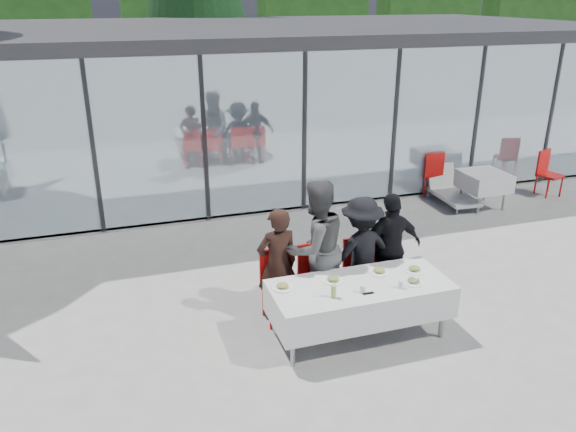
# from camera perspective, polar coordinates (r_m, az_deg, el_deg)

# --- Properties ---
(ground) EXTENTS (90.00, 90.00, 0.00)m
(ground) POSITION_cam_1_polar(r_m,az_deg,el_deg) (7.74, 4.26, -10.48)
(ground) COLOR gray
(ground) RESTS_ON ground
(pavilion) EXTENTS (14.80, 8.80, 3.44)m
(pavilion) POSITION_cam_1_polar(r_m,az_deg,el_deg) (15.05, -0.12, 14.17)
(pavilion) COLOR gray
(pavilion) RESTS_ON ground
(treeline) EXTENTS (62.50, 2.00, 4.40)m
(treeline) POSITION_cam_1_polar(r_m,az_deg,el_deg) (34.10, -17.76, 17.49)
(treeline) COLOR black
(treeline) RESTS_ON ground
(dining_table) EXTENTS (2.26, 0.96, 0.75)m
(dining_table) POSITION_cam_1_polar(r_m,az_deg,el_deg) (7.18, 7.28, -8.35)
(dining_table) COLOR silver
(dining_table) RESTS_ON ground
(diner_a) EXTENTS (0.62, 0.62, 1.58)m
(diner_a) POSITION_cam_1_polar(r_m,az_deg,el_deg) (7.42, -1.07, -4.94)
(diner_a) COLOR black
(diner_a) RESTS_ON ground
(diner_chair_a) EXTENTS (0.44, 0.44, 0.97)m
(diner_chair_a) POSITION_cam_1_polar(r_m,az_deg,el_deg) (7.52, -1.03, -6.68)
(diner_chair_a) COLOR red
(diner_chair_a) RESTS_ON ground
(diner_b) EXTENTS (1.13, 1.13, 1.90)m
(diner_b) POSITION_cam_1_polar(r_m,az_deg,el_deg) (7.50, 2.82, -3.27)
(diner_b) COLOR #4D4D4D
(diner_b) RESTS_ON ground
(diner_chair_b) EXTENTS (0.44, 0.44, 0.97)m
(diner_chair_b) POSITION_cam_1_polar(r_m,az_deg,el_deg) (7.68, 2.80, -6.09)
(diner_chair_b) COLOR red
(diner_chair_b) RESTS_ON ground
(diner_c) EXTENTS (1.14, 1.14, 1.59)m
(diner_c) POSITION_cam_1_polar(r_m,az_deg,el_deg) (7.81, 7.39, -3.64)
(diner_c) COLOR black
(diner_c) RESTS_ON ground
(diner_chair_c) EXTENTS (0.44, 0.44, 0.97)m
(diner_chair_c) POSITION_cam_1_polar(r_m,az_deg,el_deg) (7.91, 7.33, -5.36)
(diner_chair_c) COLOR red
(diner_chair_c) RESTS_ON ground
(diner_d) EXTENTS (0.96, 0.96, 1.60)m
(diner_d) POSITION_cam_1_polar(r_m,az_deg,el_deg) (8.00, 10.36, -3.17)
(diner_d) COLOR black
(diner_d) RESTS_ON ground
(diner_chair_d) EXTENTS (0.44, 0.44, 0.97)m
(diner_chair_d) POSITION_cam_1_polar(r_m,az_deg,el_deg) (8.10, 10.28, -4.87)
(diner_chair_d) COLOR red
(diner_chair_d) RESTS_ON ground
(plate_a) EXTENTS (0.27, 0.27, 0.07)m
(plate_a) POSITION_cam_1_polar(r_m,az_deg,el_deg) (6.91, -0.56, -7.17)
(plate_a) COLOR white
(plate_a) RESTS_ON dining_table
(plate_b) EXTENTS (0.27, 0.27, 0.07)m
(plate_b) POSITION_cam_1_polar(r_m,az_deg,el_deg) (7.09, 4.60, -6.45)
(plate_b) COLOR white
(plate_b) RESTS_ON dining_table
(plate_c) EXTENTS (0.27, 0.27, 0.07)m
(plate_c) POSITION_cam_1_polar(r_m,az_deg,el_deg) (7.37, 9.25, -5.54)
(plate_c) COLOR white
(plate_c) RESTS_ON dining_table
(plate_d) EXTENTS (0.27, 0.27, 0.07)m
(plate_d) POSITION_cam_1_polar(r_m,az_deg,el_deg) (7.50, 12.73, -5.31)
(plate_d) COLOR white
(plate_d) RESTS_ON dining_table
(plate_extra) EXTENTS (0.27, 0.27, 0.07)m
(plate_extra) POSITION_cam_1_polar(r_m,az_deg,el_deg) (7.21, 12.63, -6.48)
(plate_extra) COLOR white
(plate_extra) RESTS_ON dining_table
(juice_bottle) EXTENTS (0.06, 0.06, 0.16)m
(juice_bottle) POSITION_cam_1_polar(r_m,az_deg,el_deg) (6.71, 4.66, -7.66)
(juice_bottle) COLOR #92BE4F
(juice_bottle) RESTS_ON dining_table
(drinking_glasses) EXTENTS (0.78, 0.11, 0.10)m
(drinking_glasses) POSITION_cam_1_polar(r_m,az_deg,el_deg) (7.03, 10.62, -6.85)
(drinking_glasses) COLOR silver
(drinking_glasses) RESTS_ON dining_table
(folded_eyeglasses) EXTENTS (0.14, 0.03, 0.01)m
(folded_eyeglasses) POSITION_cam_1_polar(r_m,az_deg,el_deg) (6.87, 8.16, -7.78)
(folded_eyeglasses) COLOR black
(folded_eyeglasses) RESTS_ON dining_table
(spare_table_right) EXTENTS (0.86, 0.86, 0.74)m
(spare_table_right) POSITION_cam_1_polar(r_m,az_deg,el_deg) (12.11, 19.28, 3.36)
(spare_table_right) COLOR silver
(spare_table_right) RESTS_ON ground
(spare_chair_a) EXTENTS (0.56, 0.56, 0.97)m
(spare_chair_a) POSITION_cam_1_polar(r_m,az_deg,el_deg) (13.43, 24.80, 4.22)
(spare_chair_a) COLOR red
(spare_chair_a) RESTS_ON ground
(spare_chair_b) EXTENTS (0.45, 0.45, 0.97)m
(spare_chair_b) POSITION_cam_1_polar(r_m,az_deg,el_deg) (12.53, 14.35, 4.41)
(spare_chair_b) COLOR red
(spare_chair_b) RESTS_ON ground
(lounger) EXTENTS (0.67, 1.36, 0.72)m
(lounger) POSITION_cam_1_polar(r_m,az_deg,el_deg) (12.31, 16.07, 2.57)
(lounger) COLOR silver
(lounger) RESTS_ON ground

